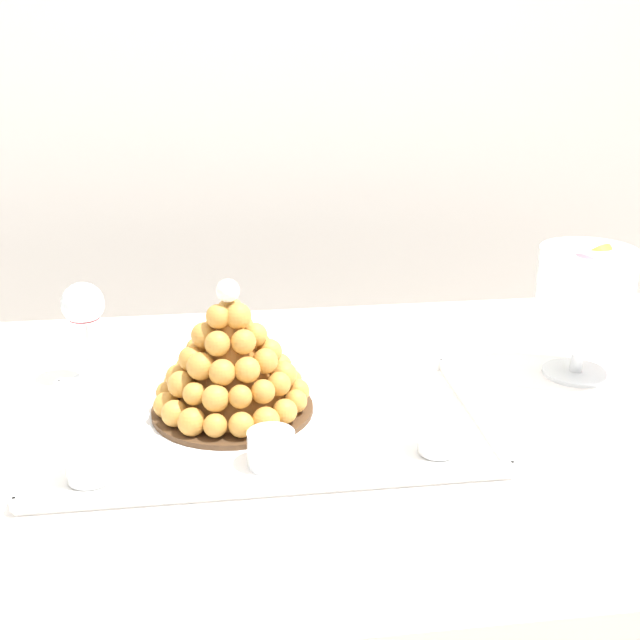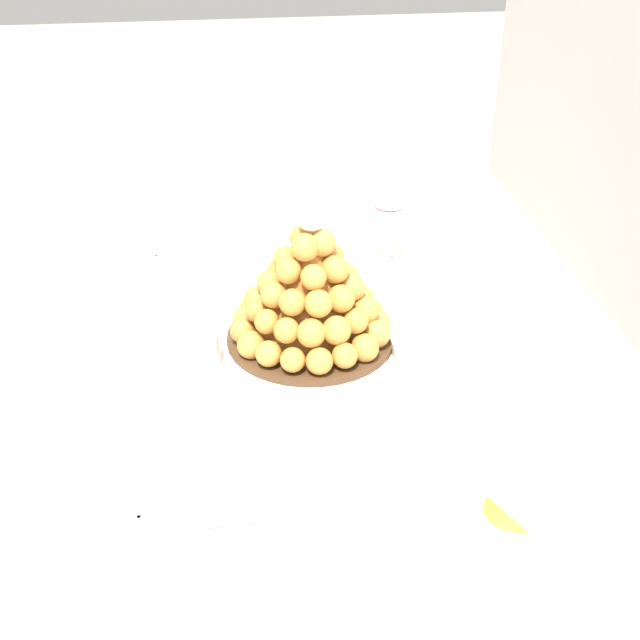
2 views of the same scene
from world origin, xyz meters
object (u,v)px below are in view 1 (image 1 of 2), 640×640
(dessert_cup_left, at_px, (89,460))
(dessert_cup_mid_left, at_px, (271,450))
(macaron_goblet, at_px, (584,296))
(wine_glass, at_px, (83,308))
(croquembouche, at_px, (231,364))
(dessert_cup_centre, at_px, (438,436))
(serving_tray, at_px, (263,429))

(dessert_cup_left, distance_m, dessert_cup_mid_left, 0.22)
(macaron_goblet, height_order, wine_glass, macaron_goblet)
(croquembouche, height_order, dessert_cup_centre, croquembouche)
(croquembouche, height_order, macaron_goblet, macaron_goblet)
(serving_tray, distance_m, dessert_cup_mid_left, 0.10)
(macaron_goblet, bearing_deg, wine_glass, 174.14)
(croquembouche, relative_size, dessert_cup_left, 4.02)
(wine_glass, bearing_deg, macaron_goblet, -5.86)
(dessert_cup_centre, xyz_separation_m, macaron_goblet, (0.29, 0.23, 0.10))
(croquembouche, bearing_deg, dessert_cup_mid_left, -74.52)
(dessert_cup_left, relative_size, macaron_goblet, 0.26)
(serving_tray, bearing_deg, dessert_cup_mid_left, -88.03)
(serving_tray, xyz_separation_m, macaron_goblet, (0.51, 0.13, 0.13))
(croquembouche, xyz_separation_m, macaron_goblet, (0.55, 0.07, 0.05))
(macaron_goblet, bearing_deg, dessert_cup_mid_left, -155.71)
(serving_tray, distance_m, dessert_cup_centre, 0.24)
(dessert_cup_centre, height_order, wine_glass, wine_glass)
(croquembouche, distance_m, dessert_cup_centre, 0.31)
(dessert_cup_left, relative_size, dessert_cup_mid_left, 0.95)
(croquembouche, height_order, wine_glass, croquembouche)
(croquembouche, xyz_separation_m, dessert_cup_centre, (0.26, -0.15, -0.05))
(dessert_cup_mid_left, relative_size, wine_glass, 0.37)
(serving_tray, relative_size, dessert_cup_mid_left, 9.99)
(dessert_cup_mid_left, xyz_separation_m, dessert_cup_centre, (0.22, 0.00, 0.00))
(croquembouche, bearing_deg, macaron_goblet, 7.48)
(dessert_cup_left, height_order, dessert_cup_centre, dessert_cup_left)
(dessert_cup_centre, bearing_deg, dessert_cup_left, -178.95)
(macaron_goblet, relative_size, wine_glass, 1.39)
(serving_tray, bearing_deg, wine_glass, 141.29)
(croquembouche, distance_m, dessert_cup_mid_left, 0.17)
(dessert_cup_mid_left, xyz_separation_m, wine_glass, (-0.26, 0.31, 0.09))
(dessert_cup_left, relative_size, dessert_cup_centre, 1.14)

